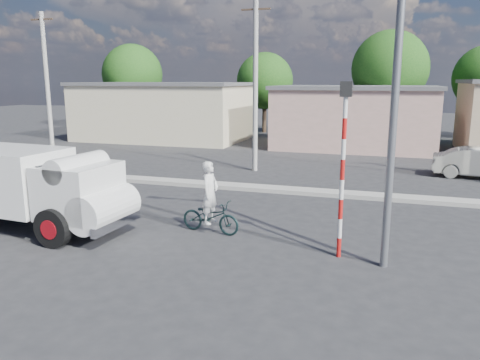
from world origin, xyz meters
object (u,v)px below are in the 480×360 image
(bicycle, at_px, (210,217))
(traffic_pole, at_px, (343,156))
(cyclist, at_px, (210,203))
(truck, at_px, (36,187))
(streetlight, at_px, (390,53))

(bicycle, relative_size, traffic_pole, 0.42)
(bicycle, bearing_deg, cyclist, 0.00)
(truck, bearing_deg, bicycle, 18.87)
(bicycle, distance_m, cyclist, 0.42)
(cyclist, bearing_deg, streetlight, -94.72)
(truck, distance_m, streetlight, 10.36)
(traffic_pole, xyz_separation_m, streetlight, (0.94, -0.30, 2.37))
(bicycle, bearing_deg, truck, 113.35)
(truck, distance_m, cyclist, 5.15)
(bicycle, relative_size, cyclist, 1.02)
(cyclist, relative_size, traffic_pole, 0.42)
(bicycle, xyz_separation_m, traffic_pole, (3.79, -0.82, 2.11))
(truck, xyz_separation_m, cyclist, (4.97, 1.31, -0.42))
(cyclist, height_order, traffic_pole, traffic_pole)
(cyclist, xyz_separation_m, traffic_pole, (3.79, -0.82, 1.69))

